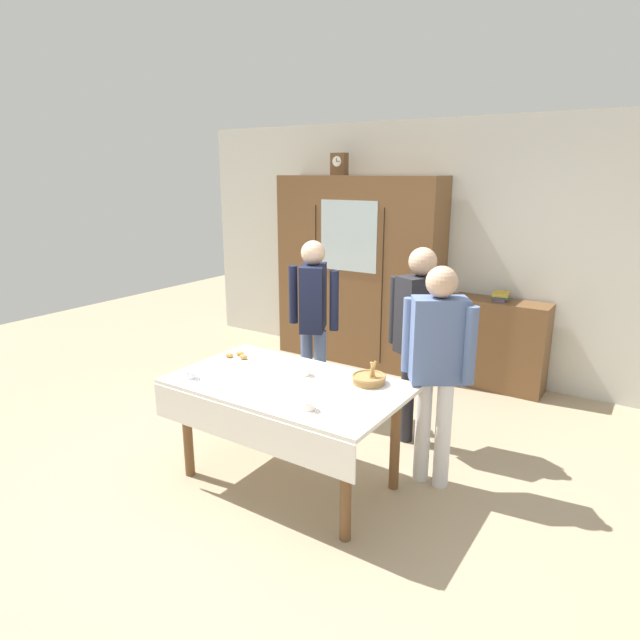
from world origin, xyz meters
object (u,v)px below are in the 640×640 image
(mantel_clock, at_px, (339,164))
(pastry_plate, at_px, (237,358))
(wall_cabinet, at_px, (358,271))
(tea_cup_mid_left, at_px, (191,375))
(bread_basket, at_px, (369,378))
(spoon_far_right, at_px, (257,370))
(spoon_mid_right, at_px, (212,373))
(tea_cup_far_left, at_px, (305,372))
(dining_table, at_px, (285,398))
(person_behind_table_right, at_px, (419,329))
(book_stack, at_px, (501,296))
(tea_cup_front_edge, at_px, (309,406))
(person_by_cabinet, at_px, (313,310))
(person_behind_table_left, at_px, (437,357))
(spoon_far_left, at_px, (371,403))
(bookshelf_low, at_px, (497,344))

(mantel_clock, distance_m, pastry_plate, 2.86)
(wall_cabinet, bearing_deg, mantel_clock, -179.86)
(tea_cup_mid_left, relative_size, bread_basket, 0.54)
(spoon_far_right, bearing_deg, spoon_mid_right, -137.64)
(tea_cup_far_left, distance_m, spoon_mid_right, 0.68)
(pastry_plate, bearing_deg, tea_cup_mid_left, -89.18)
(dining_table, bearing_deg, person_behind_table_right, 64.24)
(book_stack, distance_m, pastry_plate, 2.79)
(mantel_clock, distance_m, tea_cup_front_edge, 3.56)
(tea_cup_mid_left, relative_size, person_behind_table_right, 0.08)
(book_stack, xyz_separation_m, pastry_plate, (-1.31, -2.45, -0.19))
(person_behind_table_right, relative_size, person_by_cabinet, 1.02)
(dining_table, bearing_deg, mantel_clock, 114.18)
(bread_basket, xyz_separation_m, spoon_far_right, (-0.79, -0.23, -0.03))
(spoon_far_right, xyz_separation_m, person_behind_table_left, (1.17, 0.50, 0.18))
(wall_cabinet, bearing_deg, person_behind_table_left, -48.85)
(mantel_clock, relative_size, spoon_far_right, 2.02)
(mantel_clock, distance_m, tea_cup_far_left, 3.04)
(book_stack, relative_size, tea_cup_front_edge, 1.78)
(tea_cup_mid_left, relative_size, person_behind_table_left, 0.08)
(person_behind_table_right, bearing_deg, tea_cup_far_left, -118.77)
(spoon_far_left, bearing_deg, bookshelf_low, 88.68)
(wall_cabinet, height_order, pastry_plate, wall_cabinet)
(bookshelf_low, distance_m, tea_cup_mid_left, 3.23)
(dining_table, height_order, tea_cup_front_edge, tea_cup_front_edge)
(tea_cup_mid_left, xyz_separation_m, pastry_plate, (-0.01, 0.48, -0.01))
(wall_cabinet, bearing_deg, person_behind_table_right, -47.13)
(spoon_far_right, relative_size, person_behind_table_left, 0.08)
(bookshelf_low, relative_size, tea_cup_mid_left, 7.50)
(bookshelf_low, relative_size, person_behind_table_left, 0.62)
(pastry_plate, height_order, person_by_cabinet, person_by_cabinet)
(tea_cup_far_left, bearing_deg, dining_table, -100.34)
(book_stack, relative_size, bread_basket, 0.97)
(spoon_far_right, bearing_deg, person_by_cabinet, 102.01)
(spoon_far_left, bearing_deg, person_behind_table_left, 69.62)
(wall_cabinet, xyz_separation_m, bread_basket, (1.38, -2.27, -0.26))
(book_stack, xyz_separation_m, tea_cup_front_edge, (-0.32, -2.91, -0.17))
(wall_cabinet, relative_size, tea_cup_far_left, 16.33)
(pastry_plate, bearing_deg, spoon_mid_right, -81.14)
(dining_table, bearing_deg, pastry_plate, 162.60)
(person_behind_table_right, bearing_deg, pastry_plate, -142.01)
(wall_cabinet, relative_size, person_behind_table_right, 1.31)
(pastry_plate, bearing_deg, book_stack, 61.77)
(tea_cup_front_edge, bearing_deg, person_behind_table_left, 61.21)
(mantel_clock, xyz_separation_m, tea_cup_mid_left, (0.56, -2.88, -1.45))
(tea_cup_mid_left, relative_size, person_by_cabinet, 0.08)
(wall_cabinet, relative_size, pastry_plate, 7.58)
(mantel_clock, relative_size, bookshelf_low, 0.25)
(spoon_mid_right, relative_size, spoon_far_left, 1.00)
(tea_cup_mid_left, height_order, spoon_far_left, tea_cup_mid_left)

